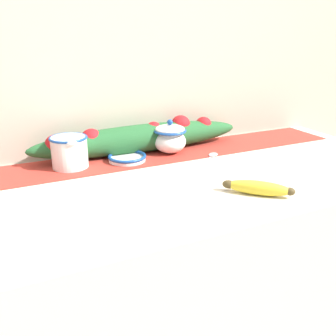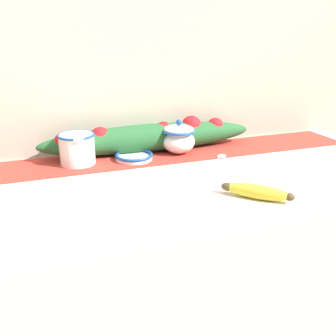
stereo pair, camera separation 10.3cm
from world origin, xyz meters
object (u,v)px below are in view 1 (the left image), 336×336
sugar_bowl (170,138)px  spoon (212,156)px  cream_pitcher (69,151)px  small_dish (127,158)px  banana (258,188)px

sugar_bowl → spoon: bearing=-41.4°
cream_pitcher → small_dish: size_ratio=1.07×
cream_pitcher → spoon: 0.47m
sugar_bowl → banana: 0.42m
small_dish → banana: bearing=-61.2°
sugar_bowl → banana: size_ratio=0.78×
small_dish → banana: (0.22, -0.40, 0.01)m
cream_pitcher → banana: 0.58m
banana → spoon: banana is taller
spoon → sugar_bowl: bearing=104.3°
banana → sugar_bowl: bearing=97.3°
sugar_bowl → small_dish: sugar_bowl is taller
banana → small_dish: bearing=118.8°
cream_pitcher → small_dish: (0.18, -0.02, -0.04)m
cream_pitcher → spoon: bearing=-12.2°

